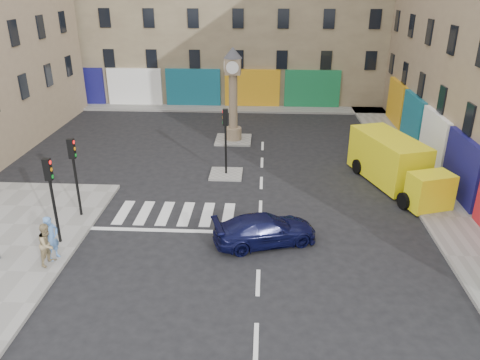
# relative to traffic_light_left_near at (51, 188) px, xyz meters

# --- Properties ---
(ground) EXTENTS (120.00, 120.00, 0.00)m
(ground) POSITION_rel_traffic_light_left_near_xyz_m (8.30, -0.20, -2.62)
(ground) COLOR black
(ground) RESTS_ON ground
(sidewalk_right) EXTENTS (2.60, 30.00, 0.15)m
(sidewalk_right) POSITION_rel_traffic_light_left_near_xyz_m (17.00, 9.80, -2.55)
(sidewalk_right) COLOR gray
(sidewalk_right) RESTS_ON ground
(sidewalk_far) EXTENTS (32.00, 2.40, 0.15)m
(sidewalk_far) POSITION_rel_traffic_light_left_near_xyz_m (4.30, 22.00, -2.55)
(sidewalk_far) COLOR gray
(sidewalk_far) RESTS_ON ground
(island_near) EXTENTS (1.80, 1.80, 0.12)m
(island_near) POSITION_rel_traffic_light_left_near_xyz_m (6.30, 7.80, -2.56)
(island_near) COLOR gray
(island_near) RESTS_ON ground
(island_far) EXTENTS (2.40, 2.40, 0.12)m
(island_far) POSITION_rel_traffic_light_left_near_xyz_m (6.30, 13.80, -2.56)
(island_far) COLOR gray
(island_far) RESTS_ON ground
(traffic_light_left_near) EXTENTS (0.28, 0.22, 3.70)m
(traffic_light_left_near) POSITION_rel_traffic_light_left_near_xyz_m (0.00, 0.00, 0.00)
(traffic_light_left_near) COLOR black
(traffic_light_left_near) RESTS_ON sidewalk_left
(traffic_light_left_far) EXTENTS (0.28, 0.22, 3.70)m
(traffic_light_left_far) POSITION_rel_traffic_light_left_near_xyz_m (0.00, 2.40, 0.00)
(traffic_light_left_far) COLOR black
(traffic_light_left_far) RESTS_ON sidewalk_left
(traffic_light_island) EXTENTS (0.28, 0.22, 3.70)m
(traffic_light_island) POSITION_rel_traffic_light_left_near_xyz_m (6.30, 7.80, -0.03)
(traffic_light_island) COLOR black
(traffic_light_island) RESTS_ON island_near
(clock_pillar) EXTENTS (1.20, 1.20, 6.10)m
(clock_pillar) POSITION_rel_traffic_light_left_near_xyz_m (6.30, 13.80, 0.93)
(clock_pillar) COLOR #937E60
(clock_pillar) RESTS_ON island_far
(navy_sedan) EXTENTS (4.66, 3.01, 1.26)m
(navy_sedan) POSITION_rel_traffic_light_left_near_xyz_m (8.53, 0.61, -1.99)
(navy_sedan) COLOR black
(navy_sedan) RESTS_ON ground
(yellow_van) EXTENTS (4.09, 7.14, 2.49)m
(yellow_van) POSITION_rel_traffic_light_left_near_xyz_m (15.32, 6.95, -1.38)
(yellow_van) COLOR #FFF115
(yellow_van) RESTS_ON ground
(pedestrian_blue) EXTENTS (0.66, 0.78, 1.82)m
(pedestrian_blue) POSITION_rel_traffic_light_left_near_xyz_m (0.30, -1.25, -1.56)
(pedestrian_blue) COLOR #5786C8
(pedestrian_blue) RESTS_ON sidewalk_left
(pedestrian_tan) EXTENTS (0.85, 0.98, 1.70)m
(pedestrian_tan) POSITION_rel_traffic_light_left_near_xyz_m (0.30, -1.58, -1.62)
(pedestrian_tan) COLOR #9A875F
(pedestrian_tan) RESTS_ON sidewalk_left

